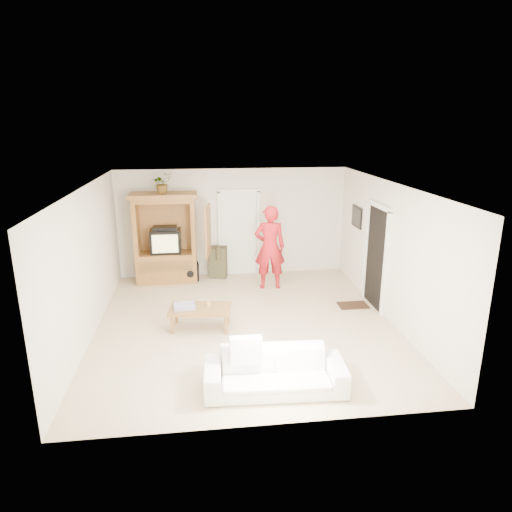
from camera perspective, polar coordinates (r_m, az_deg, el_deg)
The scene contains 19 objects.
floor at distance 8.69m, azimuth -1.30°, elevation -8.48°, with size 6.00×6.00×0.00m, color tan.
ceiling at distance 7.95m, azimuth -1.43°, elevation 8.76°, with size 6.00×6.00×0.00m, color white.
wall_back at distance 11.12m, azimuth -2.94°, elevation 4.19°, with size 5.50×5.50×0.00m, color silver.
wall_front at distance 5.45m, azimuth 1.88°, elevation -9.34°, with size 5.50×5.50×0.00m, color silver.
wall_left at distance 8.42m, azimuth -20.32°, elevation -0.90°, with size 6.00×6.00×0.00m, color silver.
wall_right at distance 8.92m, azimuth 16.50°, elevation 0.40°, with size 6.00×6.00×0.00m, color silver.
armoire at distance 10.89m, azimuth -11.07°, elevation 1.51°, with size 1.82×1.14×2.10m.
door_back at distance 11.17m, azimuth -2.14°, elevation 2.78°, with size 0.85×0.05×2.04m, color white.
doorway_right at distance 9.52m, azimuth 14.82°, elevation -0.23°, with size 0.05×0.90×2.04m, color black.
framed_picture at distance 10.56m, azimuth 12.50°, elevation 4.81°, with size 0.03×0.60×0.48m, color black.
doormat at distance 9.70m, azimuth 12.03°, elevation -6.04°, with size 0.60×0.40×0.02m, color #382316.
plant at distance 10.59m, azimuth -11.64°, elevation 8.92°, with size 0.42×0.36×0.47m, color #4C7238.
man at distance 10.22m, azimuth 1.73°, elevation 1.09°, with size 0.70×0.46×1.91m, color #AB161D.
sofa at distance 6.62m, azimuth 2.38°, elevation -14.24°, with size 1.98×0.77×0.58m, color white.
coffee_table at distance 8.44m, azimuth -6.97°, elevation -6.72°, with size 1.18×0.74×0.41m.
towel at distance 8.41m, azimuth -8.93°, elevation -6.20°, with size 0.38×0.28×0.08m, color #D94899.
candle at distance 8.45m, azimuth -5.97°, elevation -5.91°, with size 0.08×0.08×0.10m, color tan.
backpack_black at distance 10.93m, azimuth -8.20°, elevation -2.01°, with size 0.37×0.22×0.46m, color black, non-canonical shape.
backpack_olive at distance 11.11m, azimuth -4.75°, elevation -0.77°, with size 0.40×0.30×0.76m, color #47442B, non-canonical shape.
Camera 1 is at (-0.78, -7.84, 3.68)m, focal length 32.00 mm.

